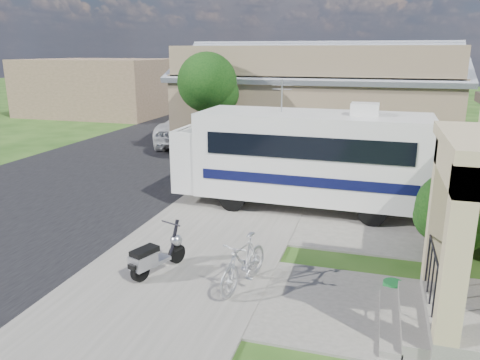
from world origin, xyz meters
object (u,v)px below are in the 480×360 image
(shrub, at_px, (458,206))
(bicycle, at_px, (243,265))
(motorhome, at_px, (302,155))
(pickup_truck, at_px, (194,127))
(van, at_px, (234,109))
(garden_hose, at_px, (393,287))
(scooter, at_px, (155,256))

(shrub, distance_m, bicycle, 5.20)
(motorhome, height_order, pickup_truck, motorhome)
(van, bearing_deg, garden_hose, -59.50)
(van, bearing_deg, pickup_truck, -83.66)
(shrub, distance_m, van, 21.33)
(shrub, bearing_deg, motorhome, 148.84)
(scooter, relative_size, garden_hose, 3.87)
(shrub, xyz_separation_m, pickup_truck, (-10.87, 10.96, -0.35))
(pickup_truck, bearing_deg, scooter, 97.76)
(scooter, distance_m, bicycle, 1.94)
(shrub, relative_size, scooter, 1.59)
(shrub, relative_size, van, 0.38)
(pickup_truck, bearing_deg, bicycle, 104.56)
(motorhome, xyz_separation_m, shrub, (3.95, -2.39, -0.41))
(motorhome, bearing_deg, van, 115.03)
(motorhome, height_order, scooter, motorhome)
(van, distance_m, garden_hose, 22.65)
(bicycle, relative_size, garden_hose, 4.54)
(motorhome, height_order, garden_hose, motorhome)
(pickup_truck, xyz_separation_m, garden_hose, (9.51, -13.17, -0.77))
(pickup_truck, bearing_deg, shrub, 123.79)
(scooter, height_order, van, van)
(motorhome, bearing_deg, shrub, -30.09)
(shrub, bearing_deg, scooter, -154.43)
(motorhome, height_order, van, motorhome)
(van, bearing_deg, motorhome, -60.78)
(motorhome, bearing_deg, scooter, -111.38)
(shrub, relative_size, garden_hose, 6.14)
(bicycle, xyz_separation_m, van, (-6.79, 21.23, 0.37))
(motorhome, distance_m, scooter, 5.89)
(garden_hose, bearing_deg, motorhome, 119.45)
(scooter, distance_m, pickup_truck, 14.69)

